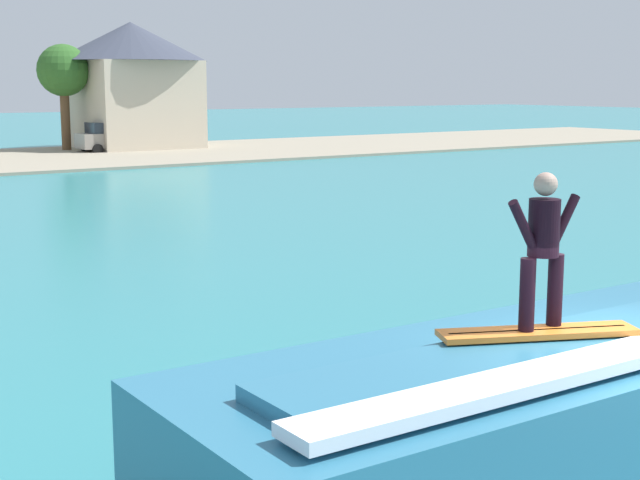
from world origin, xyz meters
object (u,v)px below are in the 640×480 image
(surfer, at_px, (543,243))
(tree_tall_bare, at_px, (63,72))
(wave_crest, at_px, (562,400))
(car_far_shore, at_px, (113,137))
(surfboard, at_px, (538,332))
(house_gabled_white, at_px, (132,77))

(surfer, xyz_separation_m, tree_tall_bare, (11.73, 48.99, 2.29))
(wave_crest, distance_m, car_far_shore, 48.50)
(tree_tall_bare, bearing_deg, surfboard, -103.53)
(surfboard, bearing_deg, house_gabled_white, 71.71)
(surfer, xyz_separation_m, house_gabled_white, (16.24, 49.29, 1.99))
(surfer, height_order, house_gabled_white, house_gabled_white)
(wave_crest, bearing_deg, surfer, -172.63)
(tree_tall_bare, bearing_deg, surfer, -103.47)
(tree_tall_bare, bearing_deg, wave_crest, -102.96)
(car_far_shore, bearing_deg, tree_tall_bare, 131.87)
(tree_tall_bare, bearing_deg, house_gabled_white, 3.87)
(wave_crest, relative_size, surfer, 5.61)
(surfer, bearing_deg, car_far_shore, 73.55)
(surfboard, xyz_separation_m, tree_tall_bare, (11.80, 49.02, 3.21))
(wave_crest, height_order, surfer, surfer)
(surfer, distance_m, car_far_shore, 48.72)
(wave_crest, height_order, house_gabled_white, house_gabled_white)
(wave_crest, distance_m, house_gabled_white, 51.84)
(surfboard, height_order, house_gabled_white, house_gabled_white)
(surfboard, height_order, car_far_shore, car_far_shore)
(surfer, distance_m, house_gabled_white, 51.94)
(car_far_shore, height_order, house_gabled_white, house_gabled_white)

